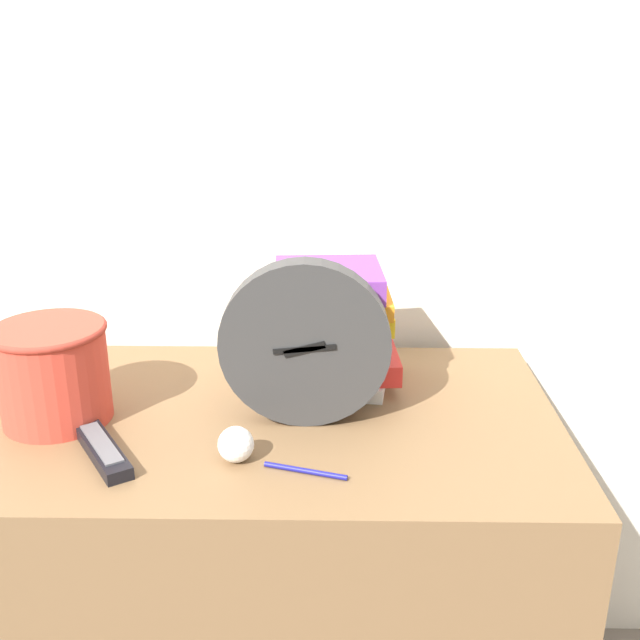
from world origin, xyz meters
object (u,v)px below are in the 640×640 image
at_px(desk_clock, 305,344).
at_px(crumpled_paper_ball, 236,444).
at_px(pen, 305,471).
at_px(book_stack, 332,328).
at_px(tv_remote, 102,449).
at_px(basket, 53,370).

distance_m(desk_clock, crumpled_paper_ball, 0.20).
bearing_deg(pen, book_stack, 82.90).
height_order(tv_remote, pen, tv_remote).
distance_m(book_stack, pen, 0.32).
relative_size(crumpled_paper_ball, pen, 0.44).
xyz_separation_m(book_stack, crumpled_paper_ball, (-0.14, -0.27, -0.08)).
bearing_deg(desk_clock, basket, 179.70).
relative_size(desk_clock, pen, 2.23).
relative_size(basket, crumpled_paper_ball, 3.41).
bearing_deg(pen, basket, 158.71).
height_order(book_stack, crumpled_paper_ball, book_stack).
relative_size(basket, tv_remote, 1.07).
height_order(book_stack, basket, book_stack).
bearing_deg(basket, desk_clock, -0.30).
height_order(desk_clock, tv_remote, desk_clock).
bearing_deg(basket, book_stack, 17.14).
relative_size(desk_clock, crumpled_paper_ball, 5.06).
bearing_deg(book_stack, tv_remote, -143.45).
bearing_deg(desk_clock, pen, -88.02).
bearing_deg(book_stack, desk_clock, -106.90).
xyz_separation_m(book_stack, tv_remote, (-0.35, -0.26, -0.10)).
xyz_separation_m(tv_remote, crumpled_paper_ball, (0.21, -0.01, 0.02)).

